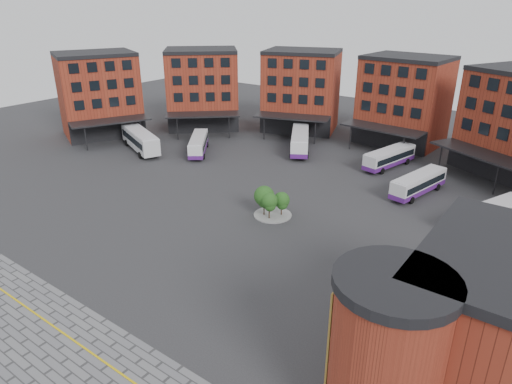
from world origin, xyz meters
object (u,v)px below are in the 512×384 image
Objects in this scene: bus_e at (418,183)px; bus_a at (140,139)px; tree_island at (270,200)px; bus_f at (492,215)px; bus_d at (389,157)px; bus_c at (300,140)px; bus_b at (198,144)px.

bus_a is at bearing -156.02° from bus_e.
bus_f is (20.95, 11.93, -0.48)m from tree_island.
bus_c is at bearing -162.36° from bus_d.
tree_island is 0.43× the size of bus_f.
tree_island is at bearing -80.61° from bus_a.
bus_e is 0.98× the size of bus_f.
tree_island is 0.48× the size of bus_b.
bus_c is at bearing -30.79° from bus_a.
bus_f is at bearing 29.66° from tree_island.
bus_b is 43.58m from bus_f.
bus_e is at bearing -35.08° from bus_d.
bus_b is 0.90× the size of bus_f.
bus_c reaches higher than bus_f.
bus_b is 29.77m from bus_d.
bus_c is at bearing 113.59° from tree_island.
bus_d is 10.19m from bus_e.
bus_a is at bearing -152.60° from bus_f.
bus_b is 0.90× the size of bus_d.
bus_f is (30.97, -11.01, -0.22)m from bus_c.
bus_e is at bearing -55.06° from bus_a.
bus_e is 10.51m from bus_f.
bus_c is at bearing 175.46° from bus_e.
bus_b is at bearing -37.50° from bus_a.
bus_c reaches higher than bus_d.
bus_f is at bearing -37.56° from bus_b.
bus_e is (21.52, -6.42, -0.27)m from bus_c.
bus_a reaches higher than bus_d.
tree_island is 25.04m from bus_c.
bus_b is 0.81× the size of bus_c.
bus_c is at bearing 3.07° from bus_b.
bus_a is 52.22m from bus_f.
bus_d is at bearing -13.70° from bus_b.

